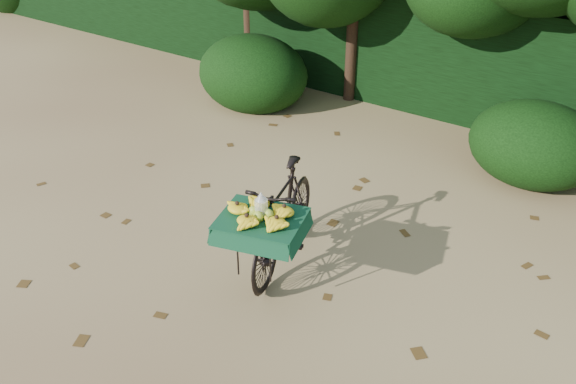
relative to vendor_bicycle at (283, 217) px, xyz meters
The scene contains 5 objects.
ground 1.20m from the vendor_bicycle, 87.56° to the right, with size 80.00×80.00×0.00m, color tan.
vendor_bicycle is the anchor object (origin of this frame).
hedge_backdrop 5.25m from the vendor_bicycle, 89.50° to the left, with size 26.00×1.80×1.80m, color black.
bush_clumps 3.28m from the vendor_bicycle, 80.43° to the left, with size 8.80×1.70×0.90m, color black, non-canonical shape.
leaf_litter 0.68m from the vendor_bicycle, 83.78° to the right, with size 7.00×7.30×0.01m, color #4E3414, non-canonical shape.
Camera 1 is at (2.99, -3.08, 3.84)m, focal length 38.00 mm.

